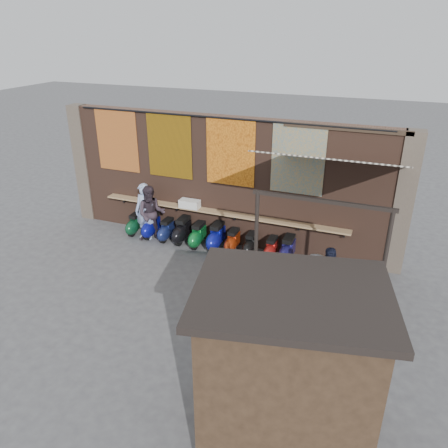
% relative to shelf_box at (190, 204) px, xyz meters
% --- Properties ---
extents(ground, '(70.00, 70.00, 0.00)m').
position_rel_shelf_box_xyz_m(ground, '(1.00, -2.30, -1.25)').
color(ground, '#474749').
rests_on(ground, ground).
extents(brick_wall, '(10.00, 0.40, 4.00)m').
position_rel_shelf_box_xyz_m(brick_wall, '(1.00, 0.40, 0.75)').
color(brick_wall, brown).
rests_on(brick_wall, ground).
extents(pier_left, '(0.50, 0.50, 4.00)m').
position_rel_shelf_box_xyz_m(pier_left, '(-4.20, 0.40, 0.75)').
color(pier_left, '#4C4238').
rests_on(pier_left, ground).
extents(pier_right, '(0.50, 0.50, 4.00)m').
position_rel_shelf_box_xyz_m(pier_right, '(6.20, 0.40, 0.75)').
color(pier_right, '#4C4238').
rests_on(pier_right, ground).
extents(eating_counter, '(8.00, 0.32, 0.05)m').
position_rel_shelf_box_xyz_m(eating_counter, '(1.00, 0.03, -0.15)').
color(eating_counter, '#9E7A51').
rests_on(eating_counter, brick_wall).
extents(shelf_box, '(0.64, 0.32, 0.25)m').
position_rel_shelf_box_xyz_m(shelf_box, '(0.00, 0.00, 0.00)').
color(shelf_box, white).
rests_on(shelf_box, eating_counter).
extents(tapestry_redgold, '(1.50, 0.02, 2.00)m').
position_rel_shelf_box_xyz_m(tapestry_redgold, '(-2.60, 0.18, 1.75)').
color(tapestry_redgold, maroon).
rests_on(tapestry_redgold, brick_wall).
extents(tapestry_sun, '(1.50, 0.02, 2.00)m').
position_rel_shelf_box_xyz_m(tapestry_sun, '(-0.70, 0.18, 1.75)').
color(tapestry_sun, '#C3810B').
rests_on(tapestry_sun, brick_wall).
extents(tapestry_orange, '(1.50, 0.02, 2.00)m').
position_rel_shelf_box_xyz_m(tapestry_orange, '(1.30, 0.18, 1.75)').
color(tapestry_orange, orange).
rests_on(tapestry_orange, brick_wall).
extents(tapestry_multi, '(1.50, 0.02, 2.00)m').
position_rel_shelf_box_xyz_m(tapestry_multi, '(3.30, 0.18, 1.75)').
color(tapestry_multi, teal).
rests_on(tapestry_multi, brick_wall).
extents(hang_rail, '(9.50, 0.06, 0.06)m').
position_rel_shelf_box_xyz_m(hang_rail, '(1.00, 0.17, 2.73)').
color(hang_rail, black).
rests_on(hang_rail, brick_wall).
extents(scooter_stool_0, '(0.33, 0.74, 0.70)m').
position_rel_shelf_box_xyz_m(scooter_stool_0, '(-1.90, -0.28, -0.90)').
color(scooter_stool_0, '#0D4525').
rests_on(scooter_stool_0, ground).
extents(scooter_stool_1, '(0.36, 0.80, 0.76)m').
position_rel_shelf_box_xyz_m(scooter_stool_1, '(-1.28, -0.27, -0.87)').
color(scooter_stool_1, navy).
rests_on(scooter_stool_1, ground).
extents(scooter_stool_2, '(0.33, 0.74, 0.70)m').
position_rel_shelf_box_xyz_m(scooter_stool_2, '(-0.71, -0.32, -0.90)').
color(scooter_stool_2, navy).
rests_on(scooter_stool_2, ground).
extents(scooter_stool_3, '(0.39, 0.86, 0.81)m').
position_rel_shelf_box_xyz_m(scooter_stool_3, '(-0.16, -0.26, -0.85)').
color(scooter_stool_3, black).
rests_on(scooter_stool_3, ground).
extents(scooter_stool_4, '(0.36, 0.80, 0.76)m').
position_rel_shelf_box_xyz_m(scooter_stool_4, '(0.42, -0.34, -0.87)').
color(scooter_stool_4, '#0D6126').
rests_on(scooter_stool_4, ground).
extents(scooter_stool_5, '(0.39, 0.87, 0.83)m').
position_rel_shelf_box_xyz_m(scooter_stool_5, '(1.03, -0.30, -0.84)').
color(scooter_stool_5, navy).
rests_on(scooter_stool_5, ground).
extents(scooter_stool_6, '(0.33, 0.74, 0.70)m').
position_rel_shelf_box_xyz_m(scooter_stool_6, '(1.56, -0.27, -0.90)').
color(scooter_stool_6, '#94290B').
rests_on(scooter_stool_6, ground).
extents(scooter_stool_7, '(0.32, 0.72, 0.68)m').
position_rel_shelf_box_xyz_m(scooter_stool_7, '(2.13, -0.26, -0.91)').
color(scooter_stool_7, black).
rests_on(scooter_stool_7, ground).
extents(scooter_stool_8, '(0.32, 0.72, 0.68)m').
position_rel_shelf_box_xyz_m(scooter_stool_8, '(2.80, -0.32, -0.91)').
color(scooter_stool_8, maroon).
rests_on(scooter_stool_8, ground).
extents(scooter_stool_9, '(0.38, 0.84, 0.80)m').
position_rel_shelf_box_xyz_m(scooter_stool_9, '(3.29, -0.33, -0.85)').
color(scooter_stool_9, '#1A1750').
rests_on(scooter_stool_9, ground).
extents(diner_left, '(0.72, 0.50, 1.87)m').
position_rel_shelf_box_xyz_m(diner_left, '(-1.41, -0.42, -0.32)').
color(diner_left, '#9FB6E8').
rests_on(diner_left, ground).
extents(diner_right, '(1.11, 1.02, 1.84)m').
position_rel_shelf_box_xyz_m(diner_right, '(-1.13, -0.48, -0.33)').
color(diner_right, '#322730').
rests_on(diner_right, ground).
extents(shopper_navy, '(1.14, 0.76, 1.81)m').
position_rel_shelf_box_xyz_m(shopper_navy, '(4.77, -2.47, -0.35)').
color(shopper_navy, black).
rests_on(shopper_navy, ground).
extents(shopper_grey, '(1.17, 0.68, 1.79)m').
position_rel_shelf_box_xyz_m(shopper_grey, '(4.49, -2.91, -0.36)').
color(shopper_grey, '#525357').
rests_on(shopper_grey, ground).
extents(shopper_tan, '(0.78, 0.90, 1.55)m').
position_rel_shelf_box_xyz_m(shopper_tan, '(4.47, -2.42, -0.48)').
color(shopper_tan, '#8F795B').
rests_on(shopper_tan, ground).
extents(market_stall, '(2.92, 2.42, 2.79)m').
position_rel_shelf_box_xyz_m(market_stall, '(4.65, -6.15, 0.14)').
color(market_stall, black).
rests_on(market_stall, ground).
extents(stall_roof, '(3.28, 2.77, 0.12)m').
position_rel_shelf_box_xyz_m(stall_roof, '(4.65, -6.15, 1.60)').
color(stall_roof, black).
rests_on(stall_roof, market_stall).
extents(stall_sign, '(1.18, 0.28, 0.50)m').
position_rel_shelf_box_xyz_m(stall_sign, '(4.45, -5.18, 0.77)').
color(stall_sign, gold).
rests_on(stall_sign, market_stall).
extents(stall_shelf, '(2.12, 0.53, 0.06)m').
position_rel_shelf_box_xyz_m(stall_shelf, '(4.45, -5.18, -0.23)').
color(stall_shelf, '#473321').
rests_on(stall_shelf, market_stall).
extents(awning_canvas, '(3.20, 3.28, 0.97)m').
position_rel_shelf_box_xyz_m(awning_canvas, '(4.50, -1.40, 2.30)').
color(awning_canvas, beige).
rests_on(awning_canvas, brick_wall).
extents(awning_ledger, '(3.30, 0.08, 0.12)m').
position_rel_shelf_box_xyz_m(awning_ledger, '(4.50, 0.19, 2.70)').
color(awning_ledger, '#33261C').
rests_on(awning_ledger, brick_wall).
extents(awning_header, '(3.00, 0.08, 0.08)m').
position_rel_shelf_box_xyz_m(awning_header, '(4.50, -2.90, 1.83)').
color(awning_header, black).
rests_on(awning_header, awning_post_left).
extents(awning_post_left, '(0.09, 0.09, 3.10)m').
position_rel_shelf_box_xyz_m(awning_post_left, '(3.10, -2.90, 0.30)').
color(awning_post_left, black).
rests_on(awning_post_left, ground).
extents(awning_post_right, '(0.09, 0.09, 3.10)m').
position_rel_shelf_box_xyz_m(awning_post_right, '(5.90, -2.90, 0.30)').
color(awning_post_right, black).
rests_on(awning_post_right, ground).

